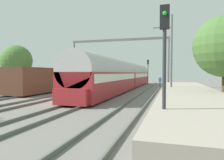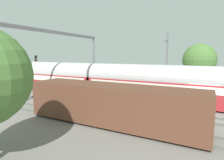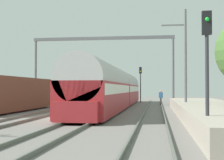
% 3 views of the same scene
% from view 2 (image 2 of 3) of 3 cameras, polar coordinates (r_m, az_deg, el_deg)
% --- Properties ---
extents(ground, '(120.00, 120.00, 0.00)m').
position_cam_2_polar(ground, '(18.27, 25.60, -9.01)').
color(ground, slate).
extents(track_far_west, '(1.52, 60.00, 0.16)m').
position_cam_2_polar(track_far_west, '(12.63, 24.59, -16.01)').
color(track_far_west, '#575C52').
rests_on(track_far_west, ground).
extents(track_west, '(1.51, 60.00, 0.16)m').
position_cam_2_polar(track_west, '(16.35, 25.36, -10.63)').
color(track_west, '#575C52').
rests_on(track_west, ground).
extents(track_east, '(1.51, 60.00, 0.16)m').
position_cam_2_polar(track_east, '(20.16, 25.82, -7.25)').
color(track_east, '#575C52').
rests_on(track_east, ground).
extents(track_far_east, '(1.52, 60.00, 0.16)m').
position_cam_2_polar(track_far_east, '(24.01, 26.14, -4.96)').
color(track_far_east, '#575C52').
rests_on(track_far_east, ground).
extents(platform, '(4.40, 28.00, 0.90)m').
position_cam_2_polar(platform, '(27.80, 22.28, -2.34)').
color(platform, '#A39989').
rests_on(platform, ground).
extents(passenger_train, '(2.93, 32.85, 3.82)m').
position_cam_2_polar(passenger_train, '(23.48, -5.38, 0.22)').
color(passenger_train, maroon).
rests_on(passenger_train, ground).
extents(freight_car, '(2.80, 13.00, 2.70)m').
position_cam_2_polar(freight_car, '(13.59, -0.10, -7.41)').
color(freight_car, '#563323').
rests_on(freight_car, ground).
extents(person_crossing, '(0.46, 0.36, 1.73)m').
position_cam_2_polar(person_crossing, '(30.69, -9.86, 0.12)').
color(person_crossing, '#313131').
rests_on(person_crossing, ground).
extents(railway_signal_far, '(0.36, 0.30, 4.92)m').
position_cam_2_polar(railway_signal_far, '(33.15, -22.09, 3.91)').
color(railway_signal_far, '#2D2D33').
rests_on(railway_signal_far, ground).
extents(catenary_gantry, '(16.27, 0.28, 7.86)m').
position_cam_2_polar(catenary_gantry, '(24.19, -16.09, 9.48)').
color(catenary_gantry, slate).
rests_on(catenary_gantry, ground).
extents(catenary_pole_east_mid, '(1.90, 0.20, 8.00)m').
position_cam_2_polar(catenary_pole_east_mid, '(26.37, 16.35, 5.51)').
color(catenary_pole_east_mid, slate).
rests_on(catenary_pole_east_mid, ground).
extents(tree_east_background, '(4.66, 4.66, 6.62)m').
position_cam_2_polar(tree_east_background, '(29.80, 25.08, 5.57)').
color(tree_east_background, '#4C3826').
rests_on(tree_east_background, ground).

